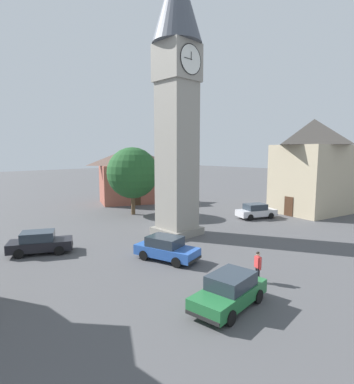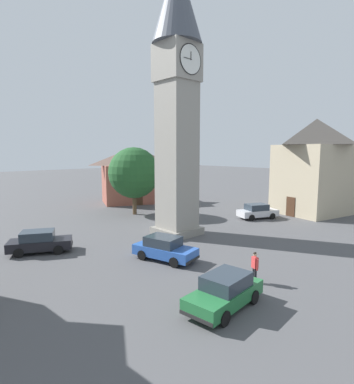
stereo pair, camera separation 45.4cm
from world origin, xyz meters
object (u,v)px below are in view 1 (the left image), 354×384
Objects in this scene: car_blue_kerb at (230,291)px; building_shop_left at (132,175)px; road_sign at (169,198)px; tree at (133,173)px; pedestrian at (258,264)px; clock_tower at (177,76)px; car_red_corner at (40,242)px; car_white_side at (256,211)px; building_corner_back at (312,166)px; car_silver_kerb at (166,248)px.

building_shop_left is at bearing -118.10° from car_blue_kerb.
tree is at bearing -47.90° from road_sign.
pedestrian reaches higher than car_blue_kerb.
car_blue_kerb is 0.43× the size of building_shop_left.
car_red_corner is at bearing -16.06° from clock_tower.
building_corner_back is (-7.10, 2.62, 4.59)m from car_white_side.
building_shop_left is (-14.34, -26.85, 3.06)m from car_blue_kerb.
tree is at bearing -107.65° from pedestrian.
car_red_corner is at bearing 26.99° from tree.
car_white_side is 2.64× the size of pedestrian.
car_blue_kerb is 25.87m from building_corner_back.
tree is (-7.30, -13.44, 3.84)m from car_silver_kerb.
car_white_side is 9.34m from road_sign.
car_blue_kerb is 19.82m from car_white_side.
car_blue_kerb is 6.90m from car_silver_kerb.
road_sign is at bearing -55.11° from car_white_side.
building_corner_back reaches higher than car_red_corner.
tree is 2.65× the size of road_sign.
building_corner_back reaches higher than tree.
tree reaches higher than car_red_corner.
car_blue_kerb is 0.96× the size of car_white_side.
car_blue_kerb is at bearing 103.02° from car_red_corner.
building_corner_back is at bearing 167.57° from clock_tower.
clock_tower is at bearing 163.94° from car_red_corner.
car_silver_kerb is 0.99× the size of car_white_side.
car_silver_kerb and car_white_side have the same top height.
road_sign is at bearing -167.33° from car_red_corner.
car_red_corner is 0.60× the size of tree.
building_corner_back is at bearing 138.81° from tree.
building_corner_back reaches higher than car_white_side.
tree reaches higher than road_sign.
building_corner_back is (-27.68, 6.79, 4.59)m from car_red_corner.
car_red_corner is at bearing 12.67° from road_sign.
car_blue_kerb is 30.59m from building_shop_left.
tree is 0.71× the size of building_corner_back.
clock_tower reaches higher than pedestrian.
building_corner_back is (-24.54, -6.78, 4.59)m from car_blue_kerb.
car_blue_kerb is at bearing 61.90° from building_shop_left.
clock_tower is at bearing 51.66° from road_sign.
car_silver_kerb is (4.94, 4.08, -12.13)m from clock_tower.
clock_tower is at bearing -12.43° from building_corner_back.
building_shop_left is (-4.88, -6.86, -0.78)m from tree.
building_corner_back reaches higher than building_shop_left.
building_shop_left is at bearing -114.05° from clock_tower.
car_red_corner is 15.71m from road_sign.
car_silver_kerb is at bearing 39.50° from clock_tower.
building_corner_back reaches higher than car_silver_kerb.
clock_tower is at bearing -123.73° from car_blue_kerb.
clock_tower is 19.40m from building_corner_back.
car_white_side is at bearing -20.30° from building_corner_back.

